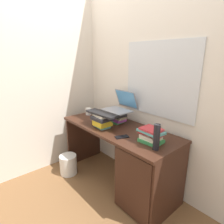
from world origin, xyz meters
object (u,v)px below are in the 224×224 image
at_px(desk, 140,167).
at_px(laptop, 121,106).
at_px(book_stack_tall, 117,117).
at_px(water_bottle, 157,137).
at_px(mug, 89,111).
at_px(cell_phone, 122,137).
at_px(book_stack_keyboard_riser, 102,121).
at_px(keyboard, 102,113).
at_px(computer_mouse, 146,135).
at_px(book_stack_side, 151,135).
at_px(wastebasket, 68,164).

distance_m(desk, laptop, 0.77).
xyz_separation_m(book_stack_tall, water_bottle, (0.75, -0.22, 0.05)).
bearing_deg(mug, laptop, 16.96).
xyz_separation_m(book_stack_tall, cell_phone, (0.37, -0.26, -0.07)).
relative_size(book_stack_keyboard_riser, cell_phone, 1.59).
xyz_separation_m(book_stack_keyboard_riser, cell_phone, (0.35, -0.02, -0.08)).
bearing_deg(keyboard, computer_mouse, 15.99).
relative_size(book_stack_keyboard_riser, water_bottle, 0.92).
bearing_deg(book_stack_side, book_stack_keyboard_riser, -169.21).
xyz_separation_m(computer_mouse, mug, (-1.02, -0.02, 0.03)).
height_order(desk, book_stack_tall, book_stack_tall).
relative_size(book_stack_side, mug, 2.15).
height_order(book_stack_keyboard_riser, wastebasket, book_stack_keyboard_riser).
bearing_deg(book_stack_tall, keyboard, -86.08).
bearing_deg(cell_phone, computer_mouse, 73.65).
distance_m(book_stack_side, wastebasket, 1.30).
relative_size(book_stack_keyboard_riser, mug, 1.85).
bearing_deg(mug, computer_mouse, 1.23).
bearing_deg(mug, book_stack_keyboard_riser, -17.17).
height_order(book_stack_keyboard_riser, keyboard, keyboard).
bearing_deg(book_stack_side, laptop, 162.98).
height_order(book_stack_side, water_bottle, water_bottle).
height_order(desk, book_stack_side, book_stack_side).
distance_m(keyboard, computer_mouse, 0.56).
relative_size(book_stack_side, water_bottle, 1.07).
distance_m(laptop, keyboard, 0.31).
xyz_separation_m(book_stack_tall, laptop, (-0.00, 0.07, 0.13)).
bearing_deg(wastebasket, desk, 20.70).
bearing_deg(book_stack_side, desk, 179.90).
xyz_separation_m(laptop, water_bottle, (0.75, -0.28, -0.09)).
bearing_deg(book_stack_keyboard_riser, keyboard, -26.18).
height_order(computer_mouse, water_bottle, water_bottle).
distance_m(book_stack_keyboard_riser, book_stack_side, 0.62).
bearing_deg(book_stack_tall, computer_mouse, -6.99).
xyz_separation_m(computer_mouse, cell_phone, (-0.15, -0.20, -0.01)).
xyz_separation_m(book_stack_side, cell_phone, (-0.26, -0.14, -0.07)).
bearing_deg(wastebasket, book_stack_side, 18.60).
distance_m(mug, wastebasket, 0.77).
bearing_deg(computer_mouse, keyboard, -160.37).
bearing_deg(keyboard, cell_phone, -6.82).
bearing_deg(book_stack_keyboard_riser, book_stack_tall, 93.71).
bearing_deg(book_stack_tall, book_stack_side, -11.47).
relative_size(laptop, keyboard, 0.82).
distance_m(book_stack_tall, book_stack_side, 0.64).
bearing_deg(desk, cell_phone, -136.25).
distance_m(desk, computer_mouse, 0.36).
height_order(keyboard, computer_mouse, keyboard).
height_order(book_stack_tall, laptop, laptop).
bearing_deg(book_stack_tall, wastebasket, -131.62).
bearing_deg(computer_mouse, wastebasket, -156.24).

